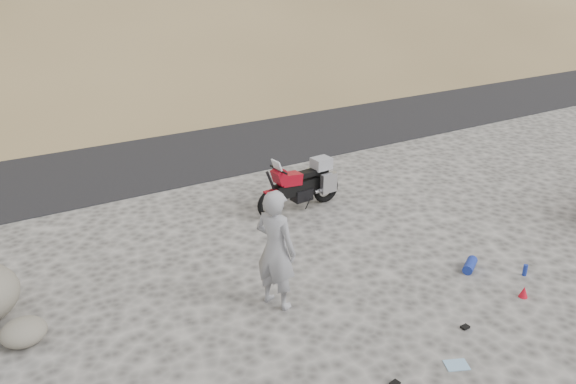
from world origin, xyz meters
The scene contains 11 objects.
ground centered at (0.00, 0.00, 0.00)m, with size 140.00×140.00×0.00m, color #464340.
road centered at (0.00, 9.00, 0.00)m, with size 120.00×7.00×0.05m, color black.
motorcycle centered at (1.02, 3.07, 0.53)m, with size 2.10×0.69×1.25m.
man centered at (-1.27, 0.24, 0.00)m, with size 0.70×0.46×1.92m, color gray.
small_rock centered at (-4.75, 1.21, 0.19)m, with size 0.69×0.64×0.38m.
gear_blue_mat centered at (2.11, -0.58, 0.09)m, with size 0.17×0.17×0.43m, color navy.
gear_bottle centered at (2.77, -1.20, 0.10)m, with size 0.07×0.07×0.20m, color navy.
gear_funnel centered at (2.20, -1.62, 0.09)m, with size 0.14×0.14×0.19m, color red.
gear_glove_a centered at (0.79, -1.71, 0.02)m, with size 0.12×0.09×0.03m, color black.
gear_glove_b centered at (-0.88, -2.09, 0.02)m, with size 0.13×0.09×0.04m, color black.
gear_blue_cloth centered at (0.07, -2.23, 0.01)m, with size 0.31×0.22×0.01m, color #7FA7C5.
Camera 1 is at (-4.91, -6.17, 5.01)m, focal length 35.00 mm.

